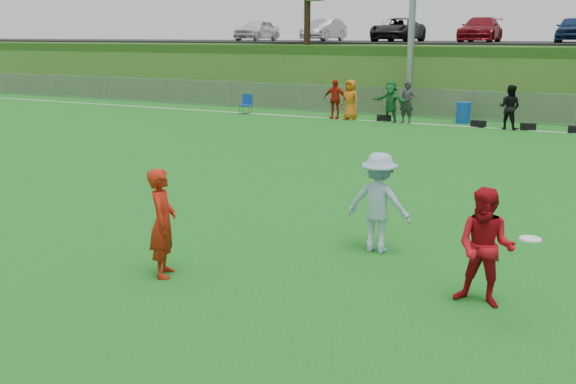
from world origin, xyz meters
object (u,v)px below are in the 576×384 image
Objects in this scene: player_red_center at (485,248)px; player_blue at (379,203)px; player_red_left at (163,223)px; recycling_bin at (463,113)px; frisbee at (530,239)px.

player_red_center is 2.48m from player_blue.
player_red_left is 3.56m from player_blue.
player_blue reaches higher than recycling_bin.
player_red_center is (4.52, 1.02, -0.02)m from player_red_left.
frisbee is 0.30× the size of recycling_bin.
player_red_left reaches higher than recycling_bin.
player_blue is 1.96× the size of recycling_bin.
player_red_left reaches higher than frisbee.
player_red_center is 18.79m from recycling_bin.
player_red_left is 1.02× the size of player_red_center.
player_red_left is 4.64m from player_red_center.
recycling_bin is at bearing -82.86° from player_blue.
player_blue is at bearing -83.29° from recycling_bin.
player_red_center is 0.90m from frisbee.
player_red_left is 19.39m from recycling_bin.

